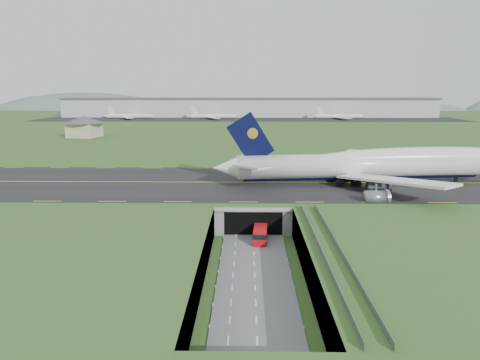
{
  "coord_description": "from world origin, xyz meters",
  "views": [
    {
      "loc": [
        -1.24,
        -84.28,
        30.13
      ],
      "look_at": [
        -2.91,
        20.0,
        9.32
      ],
      "focal_mm": 35.0,
      "sensor_mm": 36.0,
      "label": 1
    }
  ],
  "objects": [
    {
      "name": "cargo_terminal",
      "position": [
        -0.16,
        299.41,
        13.96
      ],
      "size": [
        320.0,
        67.0,
        15.6
      ],
      "color": "#B2B2B2",
      "rests_on": "ground"
    },
    {
      "name": "tunnel_portal",
      "position": [
        0.0,
        16.71,
        3.33
      ],
      "size": [
        17.0,
        22.3,
        6.0
      ],
      "color": "gray",
      "rests_on": "ground"
    },
    {
      "name": "distant_hills",
      "position": [
        64.38,
        430.0,
        -4.0
      ],
      "size": [
        700.0,
        91.0,
        60.0
      ],
      "color": "slate",
      "rests_on": "ground"
    },
    {
      "name": "service_building",
      "position": [
        -80.63,
        142.08,
        12.14
      ],
      "size": [
        22.39,
        22.39,
        10.36
      ],
      "rotation": [
        0.0,
        0.0,
        -0.2
      ],
      "color": "#BCB488",
      "rests_on": "ground"
    },
    {
      "name": "shuttle_tram",
      "position": [
        1.34,
        3.86,
        1.59
      ],
      "size": [
        3.07,
        7.16,
        2.87
      ],
      "rotation": [
        0.0,
        0.0,
        -0.06
      ],
      "color": "#B60C12",
      "rests_on": "ground"
    },
    {
      "name": "trench_road",
      "position": [
        0.0,
        -7.5,
        0.1
      ],
      "size": [
        12.0,
        75.0,
        0.2
      ],
      "primitive_type": "cube",
      "color": "slate",
      "rests_on": "ground"
    },
    {
      "name": "taxiway",
      "position": [
        0.0,
        33.0,
        6.09
      ],
      "size": [
        800.0,
        44.0,
        0.18
      ],
      "primitive_type": "cube",
      "color": "black",
      "rests_on": "airfield_deck"
    },
    {
      "name": "jumbo_jet",
      "position": [
        33.51,
        32.43,
        11.05
      ],
      "size": [
        86.21,
        56.56,
        18.84
      ],
      "rotation": [
        0.0,
        0.0,
        0.12
      ],
      "color": "silver",
      "rests_on": "ground"
    },
    {
      "name": "guideway",
      "position": [
        11.0,
        -19.11,
        5.32
      ],
      "size": [
        3.0,
        53.0,
        7.05
      ],
      "color": "#A8A8A3",
      "rests_on": "ground"
    },
    {
      "name": "ground",
      "position": [
        0.0,
        0.0,
        0.0
      ],
      "size": [
        900.0,
        900.0,
        0.0
      ],
      "primitive_type": "plane",
      "color": "#355120",
      "rests_on": "ground"
    },
    {
      "name": "airfield_deck",
      "position": [
        0.0,
        0.0,
        3.0
      ],
      "size": [
        800.0,
        800.0,
        6.0
      ],
      "primitive_type": "cube",
      "color": "gray",
      "rests_on": "ground"
    }
  ]
}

